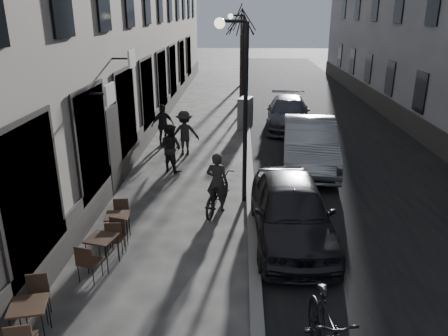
# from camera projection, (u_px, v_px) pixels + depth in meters

# --- Properties ---
(road) EXTENTS (7.30, 60.00, 0.00)m
(road) POSITION_uv_depth(u_px,v_px,m) (319.00, 120.00, 22.06)
(road) COLOR black
(road) RESTS_ON ground
(kerb) EXTENTS (0.25, 60.00, 0.12)m
(kerb) POSITION_uv_depth(u_px,v_px,m) (247.00, 119.00, 22.17)
(kerb) COLOR slate
(kerb) RESTS_ON ground
(streetlamp_near) EXTENTS (0.90, 0.28, 5.09)m
(streetlamp_near) POSITION_uv_depth(u_px,v_px,m) (239.00, 93.00, 11.73)
(streetlamp_near) COLOR black
(streetlamp_near) RESTS_ON ground
(streetlamp_far) EXTENTS (0.90, 0.28, 5.09)m
(streetlamp_far) POSITION_uv_depth(u_px,v_px,m) (240.00, 52.00, 23.00)
(streetlamp_far) COLOR black
(streetlamp_far) RESTS_ON ground
(tree_near) EXTENTS (2.40, 2.40, 5.70)m
(tree_near) POSITION_uv_depth(u_px,v_px,m) (242.00, 21.00, 25.31)
(tree_near) COLOR black
(tree_near) RESTS_ON ground
(tree_far) EXTENTS (2.40, 2.40, 5.70)m
(tree_far) POSITION_uv_depth(u_px,v_px,m) (242.00, 19.00, 30.94)
(tree_far) COLOR black
(tree_far) RESTS_ON ground
(bistro_set_a) EXTENTS (0.72, 1.48, 0.85)m
(bistro_set_a) POSITION_uv_depth(u_px,v_px,m) (30.00, 319.00, 7.26)
(bistro_set_a) COLOR #321F16
(bistro_set_a) RESTS_ON ground
(bistro_set_b) EXTENTS (0.72, 1.47, 0.84)m
(bistro_set_b) POSITION_uv_depth(u_px,v_px,m) (102.00, 249.00, 9.39)
(bistro_set_b) COLOR #321F16
(bistro_set_b) RESTS_ON ground
(bistro_set_c) EXTENTS (0.62, 1.40, 0.81)m
(bistro_set_c) POSITION_uv_depth(u_px,v_px,m) (118.00, 225.00, 10.45)
(bistro_set_c) COLOR #321F16
(bistro_set_c) RESTS_ON ground
(utility_cabinet) EXTENTS (0.77, 1.05, 1.42)m
(utility_cabinet) POSITION_uv_depth(u_px,v_px,m) (245.00, 113.00, 20.55)
(utility_cabinet) COLOR slate
(utility_cabinet) RESTS_ON ground
(bicycle) EXTENTS (1.13, 2.05, 1.02)m
(bicycle) POSITION_uv_depth(u_px,v_px,m) (217.00, 193.00, 12.05)
(bicycle) COLOR black
(bicycle) RESTS_ON ground
(cyclist_rider) EXTENTS (0.69, 0.54, 1.67)m
(cyclist_rider) POSITION_uv_depth(u_px,v_px,m) (217.00, 182.00, 11.94)
(cyclist_rider) COLOR #272622
(cyclist_rider) RESTS_ON ground
(pedestrian_near) EXTENTS (1.02, 0.97, 1.67)m
(pedestrian_near) POSITION_uv_depth(u_px,v_px,m) (171.00, 148.00, 14.90)
(pedestrian_near) COLOR black
(pedestrian_near) RESTS_ON ground
(pedestrian_mid) EXTENTS (1.21, 0.84, 1.71)m
(pedestrian_mid) POSITION_uv_depth(u_px,v_px,m) (185.00, 133.00, 16.63)
(pedestrian_mid) COLOR black
(pedestrian_mid) RESTS_ON ground
(pedestrian_far) EXTENTS (1.05, 0.90, 1.68)m
(pedestrian_far) POSITION_uv_depth(u_px,v_px,m) (163.00, 125.00, 17.79)
(pedestrian_far) COLOR black
(pedestrian_far) RESTS_ON ground
(car_near) EXTENTS (1.94, 4.56, 1.54)m
(car_near) POSITION_uv_depth(u_px,v_px,m) (291.00, 210.00, 10.42)
(car_near) COLOR black
(car_near) RESTS_ON ground
(car_mid) EXTENTS (2.23, 5.23, 1.68)m
(car_mid) POSITION_uv_depth(u_px,v_px,m) (309.00, 144.00, 15.33)
(car_mid) COLOR gray
(car_mid) RESTS_ON ground
(car_far) EXTENTS (2.38, 4.98, 1.40)m
(car_far) POSITION_uv_depth(u_px,v_px,m) (288.00, 113.00, 20.51)
(car_far) COLOR #3D3E48
(car_far) RESTS_ON ground
(moped) EXTENTS (0.75, 2.14, 1.26)m
(moped) POSITION_uv_depth(u_px,v_px,m) (326.00, 336.00, 6.58)
(moped) COLOR black
(moped) RESTS_ON ground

